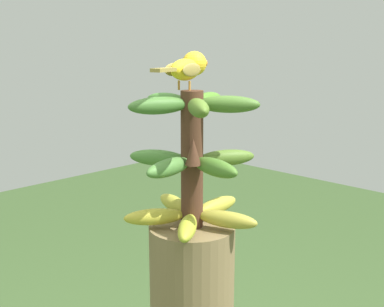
{
  "coord_description": "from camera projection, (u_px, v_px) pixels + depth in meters",
  "views": [
    {
      "loc": [
        -0.76,
        0.78,
        1.44
      ],
      "look_at": [
        0.0,
        0.0,
        1.21
      ],
      "focal_mm": 45.5,
      "sensor_mm": 36.0,
      "label": 1
    }
  ],
  "objects": [
    {
      "name": "perched_bird",
      "position": [
        188.0,
        67.0,
        1.1
      ],
      "size": [
        0.08,
        0.21,
        0.09
      ],
      "color": "#C68933",
      "rests_on": "banana_bunch"
    },
    {
      "name": "banana_bunch",
      "position": [
        192.0,
        160.0,
        1.12
      ],
      "size": [
        0.32,
        0.32,
        0.32
      ],
      "color": "#4C2D1E",
      "rests_on": "banana_tree"
    }
  ]
}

